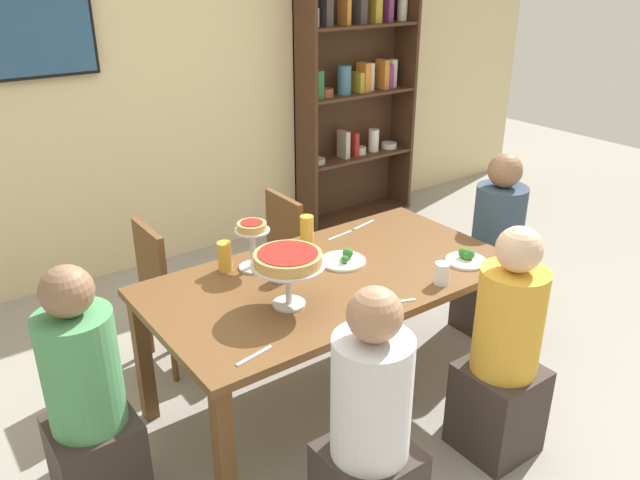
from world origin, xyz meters
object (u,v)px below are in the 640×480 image
at_px(cutlery_knife_near, 254,356).
at_px(cutlery_fork_far, 397,302).
at_px(dining_table, 332,289).
at_px(cutlery_knife_far, 340,235).
at_px(diner_near_left, 369,442).
at_px(water_glass_clear_far, 442,273).
at_px(salad_plate_near_diner, 344,260).
at_px(beer_glass_amber_tall, 225,256).
at_px(chair_far_left, 173,286).
at_px(salad_plate_far_diner, 466,258).
at_px(beer_glass_amber_short, 307,230).
at_px(diner_head_east, 494,258).
at_px(television, 16,32).
at_px(cutlery_fork_near, 364,225).
at_px(water_glass_clear_spare, 281,271).
at_px(diner_near_right, 504,361).
at_px(diner_head_west, 89,413).
at_px(chair_far_right, 300,251).
at_px(water_glass_clear_near, 306,257).
at_px(bookshelf, 355,89).
at_px(deep_dish_pizza_stand, 288,262).
at_px(personal_pizza_stand, 252,237).

xyz_separation_m(cutlery_knife_near, cutlery_fork_far, (0.74, -0.01, 0.00)).
height_order(dining_table, cutlery_knife_far, cutlery_knife_far).
distance_m(diner_near_left, water_glass_clear_far, 0.95).
relative_size(salad_plate_near_diner, beer_glass_amber_tall, 1.56).
bearing_deg(chair_far_left, salad_plate_far_diner, 46.50).
bearing_deg(beer_glass_amber_short, diner_head_east, -19.62).
relative_size(chair_far_left, beer_glass_amber_tall, 5.74).
height_order(salad_plate_far_diner, cutlery_fork_far, salad_plate_far_diner).
relative_size(television, water_glass_clear_far, 8.78).
xyz_separation_m(beer_glass_amber_tall, cutlery_fork_near, (0.93, 0.04, -0.07)).
relative_size(beer_glass_amber_tall, water_glass_clear_spare, 1.48).
distance_m(diner_near_right, cutlery_knife_near, 1.17).
distance_m(diner_near_left, diner_head_west, 1.13).
height_order(water_glass_clear_spare, cutlery_knife_far, water_glass_clear_spare).
distance_m(diner_near_right, chair_far_right, 1.54).
xyz_separation_m(diner_near_right, cutlery_fork_near, (0.12, 1.15, 0.25)).
height_order(beer_glass_amber_short, cutlery_fork_far, beer_glass_amber_short).
bearing_deg(cutlery_fork_far, chair_far_left, 136.90).
relative_size(cutlery_fork_near, cutlery_fork_far, 1.00).
height_order(water_glass_clear_near, water_glass_clear_spare, water_glass_clear_near).
distance_m(chair_far_right, cutlery_fork_near, 0.50).
bearing_deg(television, cutlery_fork_near, -51.90).
relative_size(beer_glass_amber_short, cutlery_fork_near, 0.89).
bearing_deg(salad_plate_far_diner, chair_far_left, 136.50).
bearing_deg(dining_table, cutlery_fork_far, -79.79).
bearing_deg(diner_near_right, television, 23.11).
xyz_separation_m(water_glass_clear_near, water_glass_clear_far, (0.43, -0.52, -0.00)).
relative_size(bookshelf, diner_near_left, 1.92).
distance_m(bookshelf, chair_far_left, 2.66).
bearing_deg(diner_head_west, bookshelf, 34.20).
distance_m(deep_dish_pizza_stand, cutlery_fork_near, 1.03).
height_order(salad_plate_near_diner, cutlery_fork_far, salad_plate_near_diner).
relative_size(diner_near_left, cutlery_knife_near, 6.39).
height_order(salad_plate_far_diner, cutlery_knife_near, salad_plate_far_diner).
xyz_separation_m(dining_table, chair_far_right, (0.33, 0.78, -0.17)).
relative_size(deep_dish_pizza_stand, cutlery_knife_far, 1.84).
relative_size(television, beer_glass_amber_tall, 6.18).
bearing_deg(diner_near_left, cutlery_knife_far, -32.91).
distance_m(personal_pizza_stand, salad_plate_near_diner, 0.49).
xyz_separation_m(dining_table, beer_glass_amber_tall, (-0.40, 0.35, 0.16)).
height_order(chair_far_right, cutlery_knife_near, chair_far_right).
bearing_deg(beer_glass_amber_tall, cutlery_knife_near, -110.06).
bearing_deg(personal_pizza_stand, chair_far_right, 38.80).
distance_m(chair_far_right, water_glass_clear_spare, 0.94).
height_order(dining_table, beer_glass_amber_tall, beer_glass_amber_tall).
bearing_deg(bookshelf, beer_glass_amber_tall, -142.33).
height_order(beer_glass_amber_short, cutlery_knife_far, beer_glass_amber_short).
xyz_separation_m(diner_head_east, salad_plate_near_diner, (-1.09, 0.10, 0.26)).
bearing_deg(beer_glass_amber_tall, diner_near_left, -91.34).
bearing_deg(beer_glass_amber_tall, salad_plate_far_diner, -31.53).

